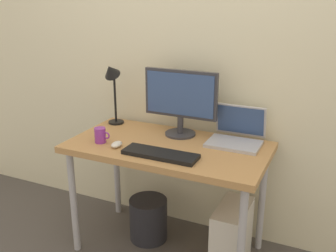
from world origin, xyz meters
TOP-DOWN VIEW (x-y plane):
  - ground_plane at (0.00, 0.00)m, footprint 6.00×6.00m
  - back_wall at (0.00, 0.38)m, footprint 4.40×0.04m
  - desk at (0.00, 0.00)m, footprint 1.22×0.65m
  - monitor at (0.00, 0.19)m, footprint 0.49×0.20m
  - laptop at (0.37, 0.21)m, footprint 0.32×0.28m
  - desk_lamp at (-0.51, 0.19)m, footprint 0.11×0.16m
  - keyboard at (0.04, -0.18)m, footprint 0.44×0.14m
  - mouse at (-0.26, -0.17)m, footprint 0.06×0.09m
  - coffee_mug at (-0.40, -0.14)m, footprint 0.11×0.07m
  - computer_tower at (0.43, 0.00)m, footprint 0.18×0.36m
  - wastebasket at (-0.17, 0.05)m, footprint 0.26×0.26m

SIDE VIEW (x-z plane):
  - ground_plane at x=0.00m, z-range 0.00..0.00m
  - wastebasket at x=-0.17m, z-range 0.00..0.30m
  - computer_tower at x=0.43m, z-range 0.00..0.42m
  - desk at x=0.00m, z-range 0.30..1.05m
  - keyboard at x=0.04m, z-range 0.75..0.78m
  - mouse at x=-0.26m, z-range 0.75..0.79m
  - coffee_mug at x=-0.40m, z-range 0.75..0.85m
  - laptop at x=0.37m, z-range 0.70..0.92m
  - monitor at x=0.00m, z-range 0.78..1.21m
  - desk_lamp at x=-0.51m, z-range 0.85..1.30m
  - back_wall at x=0.00m, z-range 0.00..2.60m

